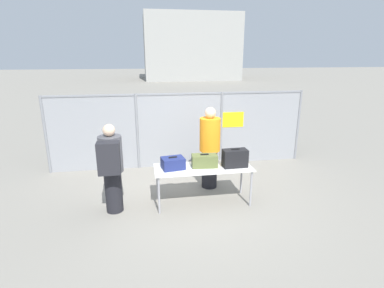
{
  "coord_description": "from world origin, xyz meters",
  "views": [
    {
      "loc": [
        -0.92,
        -5.35,
        2.84
      ],
      "look_at": [
        0.05,
        0.55,
        1.05
      ],
      "focal_mm": 28.0,
      "sensor_mm": 36.0,
      "label": 1
    }
  ],
  "objects_px": {
    "suitcase_navy": "(173,163)",
    "traveler_hooded": "(111,166)",
    "inspection_table": "(203,170)",
    "suitcase_olive": "(204,161)",
    "security_worker_near": "(210,147)",
    "suitcase_black": "(235,158)",
    "utility_trailer": "(210,135)"
  },
  "relations": [
    {
      "from": "inspection_table",
      "to": "security_worker_near",
      "type": "xyz_separation_m",
      "value": [
        0.29,
        0.72,
        0.23
      ]
    },
    {
      "from": "inspection_table",
      "to": "traveler_hooded",
      "type": "xyz_separation_m",
      "value": [
        -1.71,
        -0.1,
        0.23
      ]
    },
    {
      "from": "suitcase_navy",
      "to": "inspection_table",
      "type": "bearing_deg",
      "value": -2.06
    },
    {
      "from": "inspection_table",
      "to": "suitcase_olive",
      "type": "height_order",
      "value": "suitcase_olive"
    },
    {
      "from": "suitcase_black",
      "to": "security_worker_near",
      "type": "height_order",
      "value": "security_worker_near"
    },
    {
      "from": "utility_trailer",
      "to": "traveler_hooded",
      "type": "bearing_deg",
      "value": -126.12
    },
    {
      "from": "inspection_table",
      "to": "suitcase_navy",
      "type": "distance_m",
      "value": 0.61
    },
    {
      "from": "security_worker_near",
      "to": "suitcase_navy",
      "type": "bearing_deg",
      "value": 54.81
    },
    {
      "from": "security_worker_near",
      "to": "utility_trailer",
      "type": "bearing_deg",
      "value": -87.02
    },
    {
      "from": "utility_trailer",
      "to": "security_worker_near",
      "type": "bearing_deg",
      "value": -103.17
    },
    {
      "from": "suitcase_olive",
      "to": "suitcase_black",
      "type": "bearing_deg",
      "value": -9.06
    },
    {
      "from": "suitcase_olive",
      "to": "security_worker_near",
      "type": "bearing_deg",
      "value": 69.53
    },
    {
      "from": "suitcase_navy",
      "to": "security_worker_near",
      "type": "xyz_separation_m",
      "value": [
        0.87,
        0.7,
        0.06
      ]
    },
    {
      "from": "suitcase_navy",
      "to": "utility_trailer",
      "type": "height_order",
      "value": "suitcase_navy"
    },
    {
      "from": "traveler_hooded",
      "to": "utility_trailer",
      "type": "height_order",
      "value": "traveler_hooded"
    },
    {
      "from": "security_worker_near",
      "to": "traveler_hooded",
      "type": "bearing_deg",
      "value": 38.56
    },
    {
      "from": "traveler_hooded",
      "to": "security_worker_near",
      "type": "distance_m",
      "value": 2.16
    },
    {
      "from": "suitcase_navy",
      "to": "suitcase_olive",
      "type": "xyz_separation_m",
      "value": [
        0.61,
        0.0,
        0.01
      ]
    },
    {
      "from": "suitcase_black",
      "to": "utility_trailer",
      "type": "distance_m",
      "value": 3.65
    },
    {
      "from": "suitcase_navy",
      "to": "traveler_hooded",
      "type": "xyz_separation_m",
      "value": [
        -1.12,
        -0.13,
        0.06
      ]
    },
    {
      "from": "traveler_hooded",
      "to": "utility_trailer",
      "type": "distance_m",
      "value": 4.53
    },
    {
      "from": "security_worker_near",
      "to": "utility_trailer",
      "type": "distance_m",
      "value": 2.93
    },
    {
      "from": "traveler_hooded",
      "to": "security_worker_near",
      "type": "height_order",
      "value": "security_worker_near"
    },
    {
      "from": "inspection_table",
      "to": "utility_trailer",
      "type": "xyz_separation_m",
      "value": [
        0.95,
        3.53,
        -0.27
      ]
    },
    {
      "from": "suitcase_navy",
      "to": "utility_trailer",
      "type": "bearing_deg",
      "value": 66.46
    },
    {
      "from": "suitcase_black",
      "to": "security_worker_near",
      "type": "distance_m",
      "value": 0.85
    },
    {
      "from": "traveler_hooded",
      "to": "utility_trailer",
      "type": "relative_size",
      "value": 0.37
    },
    {
      "from": "inspection_table",
      "to": "security_worker_near",
      "type": "height_order",
      "value": "security_worker_near"
    },
    {
      "from": "suitcase_olive",
      "to": "security_worker_near",
      "type": "distance_m",
      "value": 0.74
    },
    {
      "from": "utility_trailer",
      "to": "suitcase_olive",
      "type": "bearing_deg",
      "value": -104.66
    },
    {
      "from": "suitcase_black",
      "to": "traveler_hooded",
      "type": "relative_size",
      "value": 0.29
    },
    {
      "from": "traveler_hooded",
      "to": "suitcase_olive",
      "type": "bearing_deg",
      "value": -5.07
    }
  ]
}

